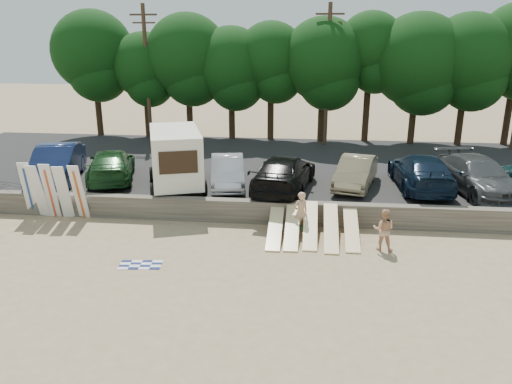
% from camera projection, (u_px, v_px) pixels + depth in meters
% --- Properties ---
extents(ground, '(120.00, 120.00, 0.00)m').
position_uv_depth(ground, '(279.00, 252.00, 18.82)').
color(ground, tan).
rests_on(ground, ground).
extents(seawall, '(44.00, 0.50, 1.00)m').
position_uv_depth(seawall, '(284.00, 212.00, 21.51)').
color(seawall, '#6B6356').
rests_on(seawall, ground).
extents(parking_lot, '(44.00, 14.50, 0.70)m').
position_uv_depth(parking_lot, '(291.00, 170.00, 28.65)').
color(parking_lot, '#282828').
rests_on(parking_lot, ground).
extents(treeline, '(33.85, 6.35, 9.11)m').
position_uv_depth(treeline, '(303.00, 57.00, 33.30)').
color(treeline, '#382616').
rests_on(treeline, parking_lot).
extents(utility_poles, '(25.80, 0.26, 9.00)m').
position_uv_depth(utility_poles, '(328.00, 73.00, 32.09)').
color(utility_poles, '#473321').
rests_on(utility_poles, parking_lot).
extents(box_trailer, '(3.57, 4.93, 2.84)m').
position_uv_depth(box_trailer, '(176.00, 156.00, 23.75)').
color(box_trailer, silver).
rests_on(box_trailer, parking_lot).
extents(car_0, '(3.18, 5.76, 1.80)m').
position_uv_depth(car_0, '(57.00, 164.00, 25.11)').
color(car_0, '#152149').
rests_on(car_0, parking_lot).
extents(car_1, '(3.64, 5.72, 1.54)m').
position_uv_depth(car_1, '(111.00, 165.00, 25.31)').
color(car_1, '#143917').
rests_on(car_1, parking_lot).
extents(car_2, '(2.31, 4.65, 1.46)m').
position_uv_depth(car_2, '(227.00, 171.00, 24.35)').
color(car_2, '#A9AAAE').
rests_on(car_2, parking_lot).
extents(car_3, '(3.19, 6.05, 1.67)m').
position_uv_depth(car_3, '(284.00, 173.00, 23.63)').
color(car_3, black).
rests_on(car_3, parking_lot).
extents(car_4, '(2.57, 4.68, 1.46)m').
position_uv_depth(car_4, '(356.00, 172.00, 24.19)').
color(car_4, '#8A7A58').
rests_on(car_4, parking_lot).
extents(car_5, '(2.54, 5.80, 1.66)m').
position_uv_depth(car_5, '(421.00, 172.00, 23.93)').
color(car_5, black).
rests_on(car_5, parking_lot).
extents(car_6, '(3.34, 5.97, 1.64)m').
position_uv_depth(car_6, '(478.00, 175.00, 23.34)').
color(car_6, '#414446').
rests_on(car_6, parking_lot).
extents(surfboard_upright_0, '(0.58, 0.64, 2.56)m').
position_uv_depth(surfboard_upright_0, '(29.00, 189.00, 22.09)').
color(surfboard_upright_0, white).
rests_on(surfboard_upright_0, ground).
extents(surfboard_upright_1, '(0.52, 0.79, 2.52)m').
position_uv_depth(surfboard_upright_1, '(38.00, 191.00, 21.86)').
color(surfboard_upright_1, white).
rests_on(surfboard_upright_1, ground).
extents(surfboard_upright_2, '(0.51, 0.61, 2.56)m').
position_uv_depth(surfboard_upright_2, '(50.00, 191.00, 21.86)').
color(surfboard_upright_2, white).
rests_on(surfboard_upright_2, ground).
extents(surfboard_upright_3, '(0.57, 0.81, 2.52)m').
position_uv_depth(surfboard_upright_3, '(63.00, 192.00, 21.72)').
color(surfboard_upright_3, white).
rests_on(surfboard_upright_3, ground).
extents(surfboard_upright_4, '(0.54, 0.69, 2.54)m').
position_uv_depth(surfboard_upright_4, '(79.00, 192.00, 21.72)').
color(surfboard_upright_4, white).
rests_on(surfboard_upright_4, ground).
extents(surfboard_low_0, '(0.56, 2.91, 0.86)m').
position_uv_depth(surfboard_low_0, '(275.00, 227.00, 20.05)').
color(surfboard_low_0, '#FFE5A0').
rests_on(surfboard_low_0, ground).
extents(surfboard_low_1, '(0.56, 2.87, 1.00)m').
position_uv_depth(surfboard_low_1, '(292.00, 226.00, 19.99)').
color(surfboard_low_1, '#FFE5A0').
rests_on(surfboard_low_1, ground).
extents(surfboard_low_2, '(0.56, 2.85, 1.07)m').
position_uv_depth(surfboard_low_2, '(310.00, 225.00, 20.01)').
color(surfboard_low_2, '#FFE5A0').
rests_on(surfboard_low_2, ground).
extents(surfboard_low_3, '(0.56, 2.85, 1.06)m').
position_uv_depth(surfboard_low_3, '(331.00, 228.00, 19.75)').
color(surfboard_low_3, '#FFE5A0').
rests_on(surfboard_low_3, ground).
extents(surfboard_low_4, '(0.56, 2.88, 0.96)m').
position_uv_depth(surfboard_low_4, '(351.00, 228.00, 19.88)').
color(surfboard_low_4, '#FFE5A0').
rests_on(surfboard_low_4, ground).
extents(beachgoer_a, '(0.77, 0.69, 1.77)m').
position_uv_depth(beachgoer_a, '(301.00, 213.00, 20.37)').
color(beachgoer_a, tan).
rests_on(beachgoer_a, ground).
extents(beachgoer_b, '(0.91, 0.78, 1.64)m').
position_uv_depth(beachgoer_b, '(384.00, 230.00, 18.79)').
color(beachgoer_b, tan).
rests_on(beachgoer_b, ground).
extents(cooler, '(0.38, 0.30, 0.32)m').
position_uv_depth(cooler, '(297.00, 225.00, 20.98)').
color(cooler, green).
rests_on(cooler, ground).
extents(gear_bag, '(0.36, 0.33, 0.22)m').
position_uv_depth(gear_bag, '(331.00, 231.00, 20.53)').
color(gear_bag, orange).
rests_on(gear_bag, ground).
extents(beach_towel, '(1.65, 1.65, 0.00)m').
position_uv_depth(beach_towel, '(140.00, 265.00, 17.78)').
color(beach_towel, white).
rests_on(beach_towel, ground).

